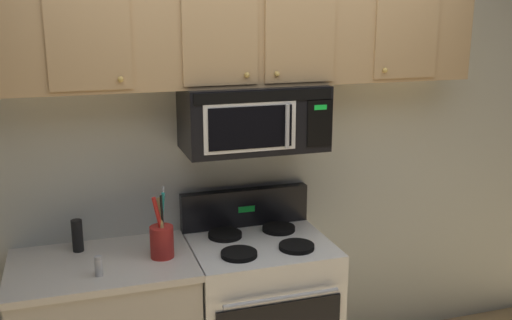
{
  "coord_description": "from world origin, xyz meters",
  "views": [
    {
      "loc": [
        -0.94,
        -2.44,
        2.14
      ],
      "look_at": [
        0.0,
        0.49,
        1.35
      ],
      "focal_mm": 41.33,
      "sensor_mm": 36.0,
      "label": 1
    }
  ],
  "objects_px": {
    "salt_shaker": "(99,266)",
    "pepper_mill": "(77,236)",
    "over_range_microwave": "(253,117)",
    "stove_range": "(260,313)",
    "utensil_crock_red": "(162,238)"
  },
  "relations": [
    {
      "from": "stove_range",
      "to": "over_range_microwave",
      "type": "xyz_separation_m",
      "value": [
        -0.0,
        0.12,
        1.11
      ]
    },
    {
      "from": "over_range_microwave",
      "to": "salt_shaker",
      "type": "bearing_deg",
      "value": -162.19
    },
    {
      "from": "utensil_crock_red",
      "to": "pepper_mill",
      "type": "distance_m",
      "value": 0.46
    },
    {
      "from": "stove_range",
      "to": "pepper_mill",
      "type": "distance_m",
      "value": 1.1
    },
    {
      "from": "stove_range",
      "to": "salt_shaker",
      "type": "bearing_deg",
      "value": -169.45
    },
    {
      "from": "over_range_microwave",
      "to": "pepper_mill",
      "type": "distance_m",
      "value": 1.12
    },
    {
      "from": "stove_range",
      "to": "salt_shaker",
      "type": "height_order",
      "value": "stove_range"
    },
    {
      "from": "salt_shaker",
      "to": "over_range_microwave",
      "type": "bearing_deg",
      "value": 17.81
    },
    {
      "from": "utensil_crock_red",
      "to": "salt_shaker",
      "type": "height_order",
      "value": "utensil_crock_red"
    },
    {
      "from": "utensil_crock_red",
      "to": "salt_shaker",
      "type": "relative_size",
      "value": 3.63
    },
    {
      "from": "salt_shaker",
      "to": "pepper_mill",
      "type": "bearing_deg",
      "value": 104.18
    },
    {
      "from": "over_range_microwave",
      "to": "utensil_crock_red",
      "type": "relative_size",
      "value": 2.08
    },
    {
      "from": "salt_shaker",
      "to": "stove_range",
      "type": "bearing_deg",
      "value": 10.55
    },
    {
      "from": "over_range_microwave",
      "to": "pepper_mill",
      "type": "height_order",
      "value": "over_range_microwave"
    },
    {
      "from": "stove_range",
      "to": "utensil_crock_red",
      "type": "relative_size",
      "value": 3.06
    }
  ]
}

